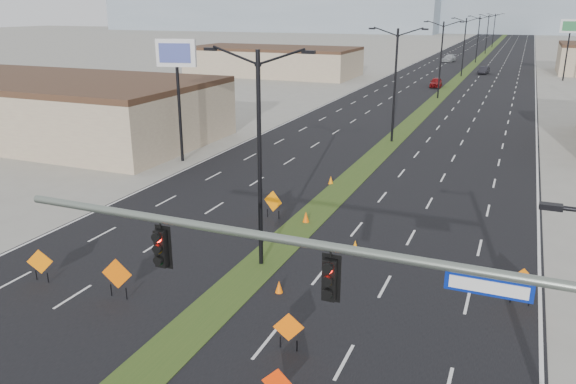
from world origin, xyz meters
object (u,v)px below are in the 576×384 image
at_px(car_mid, 484,70).
at_px(cone_2, 306,217).
at_px(streetlight_1, 395,82).
at_px(car_left, 436,82).
at_px(pole_sign_west, 177,63).
at_px(streetlight_6, 494,29).
at_px(construction_sign_1, 117,275).
at_px(cone_3, 331,180).
at_px(construction_sign_5, 522,283).
at_px(cone_1, 355,246).
at_px(pole_sign_east_far, 570,31).
at_px(streetlight_5, 487,33).
at_px(streetlight_0, 259,154).
at_px(construction_sign_3, 289,329).
at_px(construction_sign_2, 273,202).
at_px(cone_0, 279,287).
at_px(signal_mast, 403,309).
at_px(construction_sign_0, 40,263).
at_px(streetlight_2, 441,58).
at_px(streetlight_4, 478,38).
at_px(streetlight_3, 464,45).
at_px(car_far, 449,58).

relative_size(car_mid, cone_2, 6.12).
relative_size(streetlight_1, car_left, 2.39).
xyz_separation_m(cone_2, pole_sign_west, (-14.02, 8.95, 7.39)).
bearing_deg(streetlight_6, pole_sign_west, -95.22).
xyz_separation_m(streetlight_6, construction_sign_1, (-4.15, -173.29, -4.35)).
xyz_separation_m(cone_3, pole_sign_west, (-12.98, 1.38, 7.43)).
distance_m(construction_sign_5, cone_1, 8.24).
bearing_deg(construction_sign_1, pole_sign_east_far, 66.99).
xyz_separation_m(streetlight_1, streetlight_5, (0.00, 112.00, 0.00)).
bearing_deg(cone_1, streetlight_0, -139.01).
relative_size(construction_sign_3, cone_3, 2.54).
bearing_deg(construction_sign_3, pole_sign_east_far, 63.02).
xyz_separation_m(car_left, construction_sign_3, (5.93, -73.55, 0.15)).
distance_m(car_mid, pole_sign_east_far, 16.08).
height_order(construction_sign_2, cone_0, construction_sign_2).
bearing_deg(signal_mast, streetlight_6, 92.75).
distance_m(streetlight_1, construction_sign_0, 34.69).
relative_size(construction_sign_0, cone_3, 2.67).
bearing_deg(streetlight_1, construction_sign_2, -95.16).
distance_m(car_mid, construction_sign_0, 95.55).
xyz_separation_m(streetlight_1, cone_1, (3.71, -24.77, -5.13)).
bearing_deg(pole_sign_west, pole_sign_east_far, 52.55).
bearing_deg(cone_0, streetlight_1, 93.63).
distance_m(streetlight_2, construction_sign_1, 61.58).
relative_size(cone_3, pole_sign_west, 0.06).
bearing_deg(cone_1, streetlight_2, 94.02).
xyz_separation_m(construction_sign_3, pole_sign_west, (-17.93, 20.89, 6.86)).
height_order(streetlight_5, construction_sign_1, streetlight_5).
bearing_deg(cone_3, streetlight_6, 89.62).
height_order(streetlight_1, streetlight_4, same).
distance_m(streetlight_3, streetlight_5, 56.00).
distance_m(streetlight_0, car_mid, 89.64).
relative_size(streetlight_0, cone_1, 17.51).
relative_size(streetlight_5, car_left, 2.39).
bearing_deg(construction_sign_2, car_left, 103.12).
bearing_deg(streetlight_0, cone_0, -49.78).
height_order(streetlight_1, construction_sign_2, streetlight_1).
xyz_separation_m(signal_mast, construction_sign_0, (-16.86, 4.62, -3.89)).
height_order(streetlight_0, construction_sign_5, streetlight_0).
bearing_deg(car_far, pole_sign_east_far, -44.49).
distance_m(streetlight_3, construction_sign_1, 89.49).
bearing_deg(streetlight_6, streetlight_5, -90.00).
distance_m(streetlight_0, construction_sign_5, 12.35).
distance_m(car_mid, cone_2, 83.59).
xyz_separation_m(streetlight_3, car_far, (-5.84, 28.44, -4.65)).
relative_size(streetlight_1, streetlight_4, 1.00).
relative_size(streetlight_6, construction_sign_5, 6.09).
distance_m(car_left, cone_0, 69.92).
relative_size(streetlight_1, streetlight_5, 1.00).
xyz_separation_m(streetlight_0, streetlight_1, (0.00, 28.00, 0.00)).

